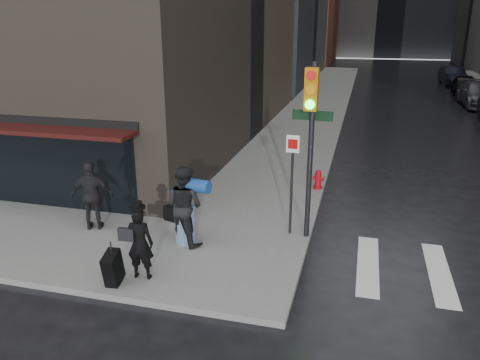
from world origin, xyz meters
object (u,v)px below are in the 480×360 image
Objects in this scene: man_greycoat at (92,196)px; fire_hydrant at (318,180)px; parked_car_4 at (465,84)px; man_overcoat at (134,247)px; parked_car_3 at (479,94)px; man_jeans at (185,205)px; traffic_light at (309,129)px; parked_car_5 at (453,76)px.

man_greycoat is 7.37m from fire_hydrant.
parked_car_4 is at bearing 71.21° from fire_hydrant.
fire_hydrant is (3.24, 6.94, -0.46)m from man_overcoat.
fire_hydrant is at bearing -103.54° from parked_car_4.
man_jeans is at bearing -116.16° from parked_car_3.
man_overcoat is 0.32× the size of parked_car_3.
man_jeans reaches higher than parked_car_4.
traffic_light is at bearing 170.59° from man_greycoat.
man_overcoat reaches higher than parked_car_4.
traffic_light is (3.29, 3.04, 2.13)m from man_overcoat.
traffic_light reaches higher than man_greycoat.
man_overcoat is 35.66m from parked_car_4.
parked_car_4 is (8.98, 30.44, -2.28)m from traffic_light.
parked_car_5 is at bearing 74.54° from fire_hydrant.
man_jeans is 0.46× the size of traffic_light.
fire_hydrant is 33.94m from parked_car_5.
parked_car_3 is 1.28× the size of parked_car_4.
man_greycoat reaches higher than parked_car_5.
parked_car_3 is at bearing -95.15° from man_jeans.
parked_car_5 reaches higher than fire_hydrant.
parked_car_5 is at bearing 95.12° from parked_car_4.
fire_hydrant is at bearing -114.95° from parked_car_3.
parked_car_4 is 0.89× the size of parked_car_5.
parked_car_3 is at bearing -93.93° from parked_car_5.
parked_car_3 is 1.14× the size of parked_car_5.
man_greycoat is 34.58m from parked_car_4.
parked_car_5 is at bearing -113.35° from man_overcoat.
man_jeans is 1.08× the size of man_greycoat.
parked_car_3 is at bearing -85.82° from parked_car_4.
man_greycoat is at bearing 15.93° from man_jeans.
fire_hydrant is at bearing 95.65° from traffic_light.
traffic_light is 4.69m from fire_hydrant.
parked_car_4 is (11.86, 31.54, -0.42)m from man_jeans.
man_overcoat is at bearing 97.90° from man_jeans.
parked_car_5 is at bearing -87.79° from man_jeans.
traffic_light reaches higher than man_jeans.
parked_car_3 is 12.34m from parked_car_5.
fire_hydrant is (5.54, 4.82, -0.66)m from man_greycoat.
parked_car_5 is (0.01, 6.17, 0.07)m from parked_car_4.
parked_car_5 is (12.28, 39.65, -0.09)m from man_overcoat.
traffic_light is (5.60, 0.92, 1.94)m from man_greycoat.
man_jeans is at bearing -154.33° from traffic_light.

